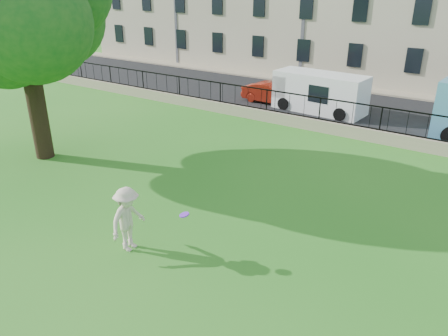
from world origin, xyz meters
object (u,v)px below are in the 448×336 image
Objects in this scene: frisbee at (184,215)px; white_van at (320,93)px; red_sedan at (272,93)px; man at (128,219)px; tree at (18,2)px.

frisbee is 0.05× the size of white_van.
man is at bearing -163.29° from red_sedan.
tree is 10.28m from man.
tree is at bearing 65.75° from man.
white_van is (3.08, 0.00, 0.47)m from red_sedan.
white_van is (-1.18, 16.24, 0.13)m from man.
tree is 15.87m from white_van.
white_van is at bearing 99.86° from frisbee.
frisbee is at bearing -75.88° from white_van.
tree reaches higher than white_van.
man is at bearing -20.08° from tree.
tree is 14.92m from red_sedan.
man is 7.08× the size of frisbee.
tree reaches higher than red_sedan.
frisbee is at bearing -13.92° from tree.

